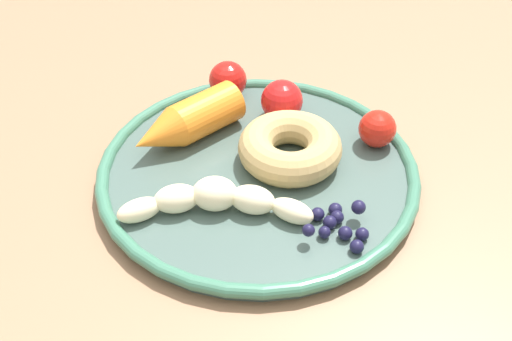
% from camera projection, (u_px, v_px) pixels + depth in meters
% --- Properties ---
extents(dining_table, '(1.18, 0.93, 0.75)m').
position_uv_depth(dining_table, '(250.00, 229.00, 0.67)').
color(dining_table, '#936B4E').
rests_on(dining_table, ground_plane).
extents(plate, '(0.29, 0.29, 0.02)m').
position_uv_depth(plate, '(256.00, 173.00, 0.60)').
color(plate, '#455B55').
rests_on(plate, dining_table).
extents(banana, '(0.15, 0.09, 0.03)m').
position_uv_depth(banana, '(214.00, 201.00, 0.55)').
color(banana, '#F5E4B6').
rests_on(banana, plate).
extents(carrot_orange, '(0.12, 0.07, 0.04)m').
position_uv_depth(carrot_orange, '(186.00, 122.00, 0.62)').
color(carrot_orange, orange).
rests_on(carrot_orange, plate).
extents(donut, '(0.13, 0.13, 0.03)m').
position_uv_depth(donut, '(290.00, 148.00, 0.60)').
color(donut, tan).
rests_on(donut, plate).
extents(blueberry_pile, '(0.06, 0.06, 0.02)m').
position_uv_depth(blueberry_pile, '(339.00, 224.00, 0.54)').
color(blueberry_pile, '#191638').
rests_on(blueberry_pile, plate).
extents(tomato_near, '(0.04, 0.04, 0.04)m').
position_uv_depth(tomato_near, '(377.00, 129.00, 0.61)').
color(tomato_near, red).
rests_on(tomato_near, plate).
extents(tomato_mid, '(0.04, 0.04, 0.04)m').
position_uv_depth(tomato_mid, '(282.00, 101.00, 0.64)').
color(tomato_mid, red).
rests_on(tomato_mid, plate).
extents(tomato_far, '(0.04, 0.04, 0.04)m').
position_uv_depth(tomato_far, '(228.00, 80.00, 0.67)').
color(tomato_far, red).
rests_on(tomato_far, plate).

